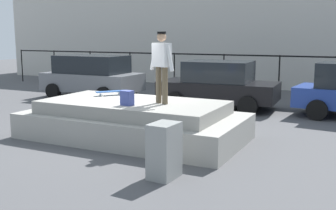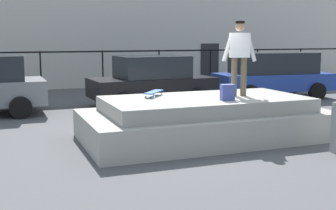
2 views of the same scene
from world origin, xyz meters
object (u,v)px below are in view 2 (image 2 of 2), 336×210
(car_black_sedan_mid, at_px, (152,81))
(car_blue_hatchback_far, at_px, (273,74))
(skateboard, at_px, (154,92))
(backpack, at_px, (227,92))
(skateboarder, at_px, (239,53))

(car_black_sedan_mid, relative_size, car_blue_hatchback_far, 0.93)
(skateboard, relative_size, backpack, 2.17)
(skateboard, bearing_deg, car_black_sedan_mid, 71.41)
(backpack, bearing_deg, car_black_sedan_mid, -83.43)
(backpack, xyz_separation_m, car_blue_hatchback_far, (5.15, 5.78, -0.21))
(skateboarder, height_order, car_black_sedan_mid, skateboarder)
(skateboard, relative_size, car_blue_hatchback_far, 0.17)
(skateboard, relative_size, car_black_sedan_mid, 0.18)
(skateboard, distance_m, car_black_sedan_mid, 4.79)
(backpack, relative_size, car_black_sedan_mid, 0.08)
(backpack, xyz_separation_m, car_black_sedan_mid, (0.26, 5.71, -0.27))
(car_blue_hatchback_far, bearing_deg, skateboarder, -131.11)
(car_blue_hatchback_far, bearing_deg, skateboard, -144.35)
(skateboarder, bearing_deg, car_black_sedan_mid, 94.02)
(backpack, distance_m, car_blue_hatchback_far, 7.74)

